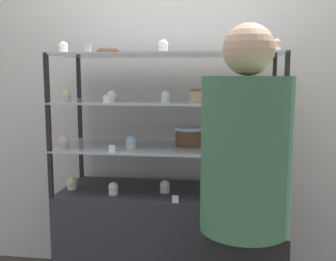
{
  "coord_description": "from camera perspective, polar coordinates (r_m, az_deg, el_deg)",
  "views": [
    {
      "loc": [
        0.33,
        -2.39,
        1.43
      ],
      "look_at": [
        0.0,
        0.0,
        1.09
      ],
      "focal_mm": 42.0,
      "sensor_mm": 36.0,
      "label": 1
    }
  ],
  "objects": [
    {
      "name": "cupcake_6",
      "position": [
        2.38,
        -5.37,
        -1.75
      ],
      "size": [
        0.06,
        0.06,
        0.08
      ],
      "color": "beige",
      "rests_on": "display_riser_lower"
    },
    {
      "name": "cupcake_2",
      "position": [
        2.46,
        -0.46,
        -8.14
      ],
      "size": [
        0.06,
        0.06,
        0.08
      ],
      "color": "beige",
      "rests_on": "display_base"
    },
    {
      "name": "display_base",
      "position": [
        2.64,
        0.0,
        -16.11
      ],
      "size": [
        1.35,
        0.53,
        0.71
      ],
      "color": "#333338",
      "rests_on": "ground_plane"
    },
    {
      "name": "price_tag_3",
      "position": [
        2.27,
        -11.59,
        11.65
      ],
      "size": [
        0.04,
        0.0,
        0.04
      ],
      "color": "white",
      "rests_on": "display_riser_upper"
    },
    {
      "name": "cupcake_5",
      "position": [
        2.48,
        -14.87,
        -1.6
      ],
      "size": [
        0.06,
        0.06,
        0.08
      ],
      "color": "#CCB28C",
      "rests_on": "display_riser_lower"
    },
    {
      "name": "cupcake_0",
      "position": [
        2.6,
        -13.74,
        -7.46
      ],
      "size": [
        0.06,
        0.06,
        0.08
      ],
      "color": "white",
      "rests_on": "display_base"
    },
    {
      "name": "back_wall",
      "position": [
        2.82,
        1.16,
        5.27
      ],
      "size": [
        8.0,
        0.05,
        2.6
      ],
      "color": "silver",
      "rests_on": "ground_plane"
    },
    {
      "name": "price_tag_2",
      "position": [
        2.24,
        -8.95,
        4.53
      ],
      "size": [
        0.04,
        0.0,
        0.04
      ],
      "color": "white",
      "rests_on": "display_riser_middle"
    },
    {
      "name": "sheet_cake_frosted",
      "position": [
        2.41,
        5.79,
        5.14
      ],
      "size": [
        0.21,
        0.18,
        0.07
      ],
      "color": "#DBBC84",
      "rests_on": "display_riser_middle"
    },
    {
      "name": "cupcake_14",
      "position": [
        2.3,
        15.37,
        11.8
      ],
      "size": [
        0.06,
        0.06,
        0.07
      ],
      "color": "white",
      "rests_on": "display_riser_upper"
    },
    {
      "name": "display_riser_upper",
      "position": [
        2.41,
        0.0,
        10.68
      ],
      "size": [
        1.35,
        0.53,
        0.28
      ],
      "color": "black",
      "rests_on": "display_riser_middle"
    },
    {
      "name": "cupcake_8",
      "position": [
        2.48,
        -14.49,
        4.94
      ],
      "size": [
        0.05,
        0.05,
        0.07
      ],
      "color": "beige",
      "rests_on": "display_riser_middle"
    },
    {
      "name": "cupcake_7",
      "position": [
        2.3,
        14.56,
        -2.31
      ],
      "size": [
        0.06,
        0.06,
        0.08
      ],
      "color": "white",
      "rests_on": "display_riser_lower"
    },
    {
      "name": "display_riser_middle",
      "position": [
        2.42,
        0.0,
        3.96
      ],
      "size": [
        1.35,
        0.53,
        0.28
      ],
      "color": "black",
      "rests_on": "display_riser_lower"
    },
    {
      "name": "price_tag_1",
      "position": [
        2.27,
        -8.13,
        -2.63
      ],
      "size": [
        0.04,
        0.0,
        0.04
      ],
      "color": "white",
      "rests_on": "display_riser_lower"
    },
    {
      "name": "cupcake_1",
      "position": [
        2.44,
        -7.94,
        -8.33
      ],
      "size": [
        0.06,
        0.06,
        0.08
      ],
      "color": "white",
      "rests_on": "display_base"
    },
    {
      "name": "cupcake_4",
      "position": [
        2.43,
        14.59,
        -8.57
      ],
      "size": [
        0.06,
        0.06,
        0.08
      ],
      "color": "beige",
      "rests_on": "display_base"
    },
    {
      "name": "display_riser_lower",
      "position": [
        2.45,
        0.0,
        -2.66
      ],
      "size": [
        1.35,
        0.53,
        0.28
      ],
      "color": "black",
      "rests_on": "display_base"
    },
    {
      "name": "cupcake_3",
      "position": [
        2.43,
        6.92,
        -8.39
      ],
      "size": [
        0.06,
        0.06,
        0.08
      ],
      "color": "#CCB28C",
      "rests_on": "display_base"
    },
    {
      "name": "price_tag_0",
      "position": [
        2.26,
        1.06,
        -9.95
      ],
      "size": [
        0.04,
        0.0,
        0.04
      ],
      "color": "white",
      "rests_on": "display_base"
    },
    {
      "name": "cupcake_10",
      "position": [
        2.29,
        -0.52,
        4.96
      ],
      "size": [
        0.05,
        0.05,
        0.07
      ],
      "color": "white",
      "rests_on": "display_riser_middle"
    },
    {
      "name": "cupcake_9",
      "position": [
        2.34,
        -8.19,
        4.94
      ],
      "size": [
        0.05,
        0.05,
        0.07
      ],
      "color": "beige",
      "rests_on": "display_riser_middle"
    },
    {
      "name": "donut_glazed",
      "position": [
        2.58,
        -8.74,
        11.23
      ],
      "size": [
        0.14,
        0.14,
        0.04
      ],
      "color": "brown",
      "rests_on": "display_riser_upper"
    },
    {
      "name": "layer_cake_centerpiece",
      "position": [
        2.46,
        3.15,
        -0.84
      ],
      "size": [
        0.18,
        0.18,
        0.12
      ],
      "color": "brown",
      "rests_on": "display_riser_lower"
    },
    {
      "name": "customer_figure",
      "position": [
        1.76,
        11.03,
        -10.39
      ],
      "size": [
        0.38,
        0.38,
        1.65
      ],
      "color": "black",
      "rests_on": "ground_plane"
    },
    {
      "name": "cupcake_11",
      "position": [
        2.31,
        14.84,
        4.72
      ],
      "size": [
        0.05,
        0.05,
        0.07
      ],
      "color": "white",
      "rests_on": "display_riser_middle"
    },
    {
      "name": "cupcake_12",
      "position": [
        2.47,
        -14.95,
        11.52
      ],
      "size": [
        0.06,
        0.06,
        0.07
      ],
      "color": "white",
      "rests_on": "display_riser_upper"
    },
    {
      "name": "cupcake_13",
      "position": [
        2.28,
        -0.69,
        12.12
      ],
      "size": [
        0.06,
        0.06,
        0.07
      ],
      "color": "beige",
      "rests_on": "display_riser_upper"
    }
  ]
}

